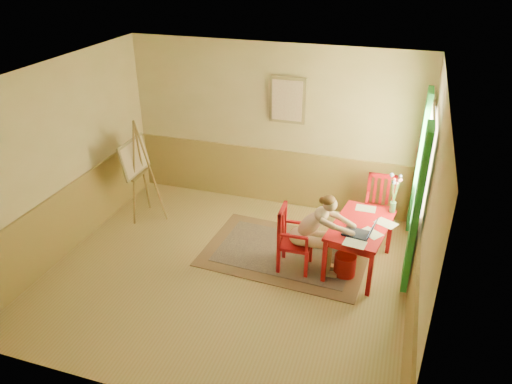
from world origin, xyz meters
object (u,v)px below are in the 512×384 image
(figure, at_px, (316,230))
(laptop, at_px, (362,232))
(easel, at_px, (137,161))
(chair_back, at_px, (379,207))
(chair_left, at_px, (292,239))
(table, at_px, (361,230))

(figure, xyz_separation_m, laptop, (0.61, -0.01, 0.09))
(easel, bearing_deg, laptop, -9.90)
(chair_back, bearing_deg, chair_left, -130.43)
(figure, distance_m, easel, 3.18)
(chair_left, distance_m, chair_back, 1.67)
(easel, bearing_deg, chair_back, 8.98)
(laptop, relative_size, easel, 0.26)
(chair_left, relative_size, chair_back, 0.96)
(table, bearing_deg, easel, 174.42)
(table, height_order, chair_left, chair_left)
(chair_left, height_order, laptop, laptop)
(chair_left, bearing_deg, easel, 166.67)
(table, bearing_deg, laptop, -82.86)
(laptop, bearing_deg, table, 97.14)
(chair_back, distance_m, laptop, 1.29)
(chair_back, bearing_deg, figure, -121.30)
(figure, distance_m, laptop, 0.62)
(chair_left, relative_size, figure, 0.78)
(chair_left, distance_m, laptop, 0.98)
(table, height_order, chair_back, chair_back)
(figure, bearing_deg, laptop, -1.19)
(table, relative_size, chair_back, 1.30)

